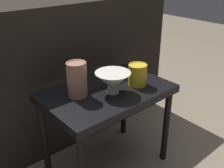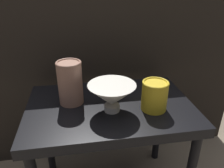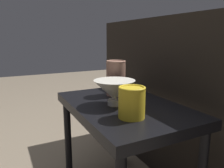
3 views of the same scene
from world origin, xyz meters
The scene contains 5 objects.
table centered at (0.00, 0.00, 0.43)m, with size 0.65×0.42×0.49m.
couch_backdrop centered at (0.00, 0.53, 0.44)m, with size 1.52×0.50×0.88m.
bowl centered at (0.00, -0.05, 0.56)m, with size 0.17×0.17×0.11m.
vase_textured_left centered at (-0.15, 0.04, 0.58)m, with size 0.10×0.10×0.17m.
vase_colorful_right centered at (0.16, -0.06, 0.55)m, with size 0.10×0.10×0.11m.
Camera 3 is at (0.79, -0.46, 0.77)m, focal length 35.00 mm.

